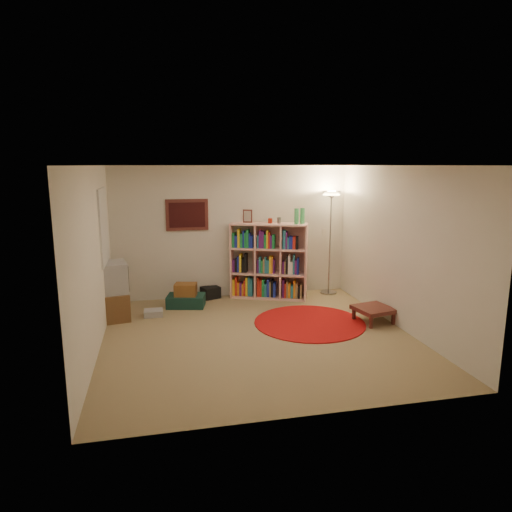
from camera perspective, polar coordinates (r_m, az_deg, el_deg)
The scene contains 12 objects.
room at distance 6.58m, azimuth -0.29°, elevation 0.39°, with size 4.54×4.54×2.54m.
bookshelf at distance 8.67m, azimuth 1.49°, elevation -0.74°, with size 1.49×0.92×1.73m.
floor_lamp at distance 8.91m, azimuth 9.35°, elevation 5.84°, with size 0.50×0.50×2.02m.
floor_fan at distance 9.17m, azimuth 5.08°, elevation -3.19°, with size 0.38×0.21×0.43m.
tv_stand at distance 7.89m, azimuth -17.41°, elevation -4.27°, with size 0.57×0.72×0.95m.
dvd_box at distance 7.95m, azimuth -12.69°, elevation -6.96°, with size 0.32×0.27×0.10m.
suitcase at distance 8.34m, azimuth -8.73°, elevation -5.55°, with size 0.74×0.56×0.21m.
wicker_basket at distance 8.25m, azimuth -8.78°, elevation -4.17°, with size 0.43×0.35×0.22m.
duffel_bag at distance 8.79m, azimuth -5.71°, elevation -4.55°, with size 0.39×0.37×0.22m.
paper_towel at distance 8.83m, azimuth -1.88°, elevation -4.37°, with size 0.14×0.14×0.24m.
red_rug at distance 7.49m, azimuth 6.70°, elevation -8.25°, with size 1.79×1.79×0.02m.
side_table at distance 7.65m, azimuth 14.49°, elevation -6.50°, with size 0.65×0.65×0.25m.
Camera 1 is at (-1.40, -6.26, 2.50)m, focal length 32.00 mm.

